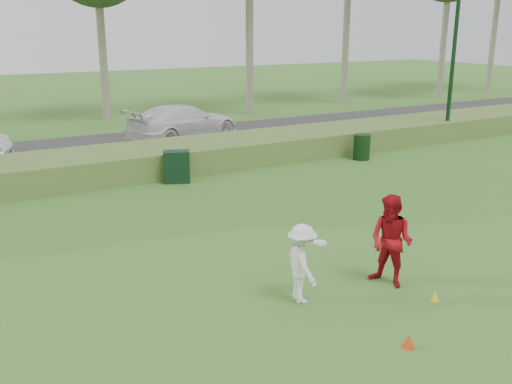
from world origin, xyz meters
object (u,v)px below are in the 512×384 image
utility_cabinet (177,167)px  car_right (183,122)px  cone_orange (409,341)px  trash_bin (362,147)px  cone_yellow (435,296)px  player_white (302,263)px  lamp_post (458,13)px  player_red (391,241)px

utility_cabinet → car_right: car_right is taller
cone_orange → trash_bin: (8.17, 11.13, 0.38)m
cone_yellow → player_white: bearing=151.0°
cone_yellow → trash_bin: size_ratio=0.20×
cone_yellow → trash_bin: bearing=57.2°
player_white → utility_cabinet: size_ratio=1.44×
lamp_post → player_red: size_ratio=4.32×
player_white → player_red: bearing=-89.4°
player_white → trash_bin: size_ratio=1.56×
lamp_post → car_right: 12.97m
cone_orange → car_right: bearing=78.9°
lamp_post → cone_orange: bearing=-138.9°
player_red → cone_orange: bearing=-54.1°
cone_orange → lamp_post: bearing=41.1°
lamp_post → utility_cabinet: (-13.55, -0.79, -5.06)m
player_red → trash_bin: player_red is taller
cone_orange → cone_yellow: cone_orange is taller
trash_bin → player_white: bearing=-134.7°
player_white → cone_orange: 2.43m
lamp_post → player_red: bearing=-141.0°
player_white → utility_cabinet: bearing=1.8°
trash_bin → car_right: 8.41m
cone_yellow → car_right: 17.26m
utility_cabinet → trash_bin: 7.62m
player_white → cone_orange: size_ratio=6.67×
player_red → player_white: bearing=-118.2°
player_white → player_red: size_ratio=0.82×
cone_orange → cone_yellow: (1.64, 1.01, -0.02)m
cone_orange → trash_bin: trash_bin is taller
lamp_post → trash_bin: (-5.94, -1.17, -5.10)m
utility_cabinet → cone_yellow: bearing=-63.5°
utility_cabinet → trash_bin: (7.61, -0.38, -0.04)m
lamp_post → car_right: lamp_post is taller
trash_bin → cone_orange: bearing=-126.3°
lamp_post → player_white: lamp_post is taller
car_right → cone_orange: bearing=152.5°
car_right → utility_cabinet: bearing=139.3°
utility_cabinet → trash_bin: utility_cabinet is taller
lamp_post → player_red: (-12.77, -10.33, -4.65)m
player_red → cone_yellow: bearing=-2.4°
player_red → car_right: size_ratio=0.35×
cone_yellow → car_right: size_ratio=0.04×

